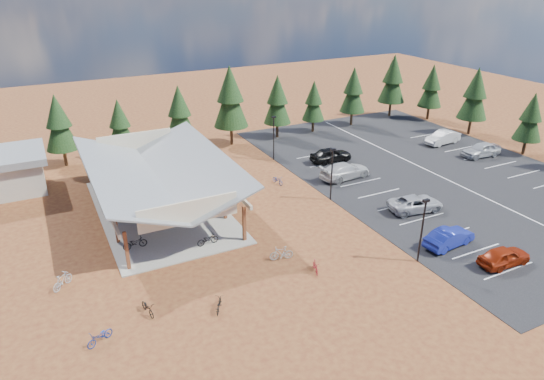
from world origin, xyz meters
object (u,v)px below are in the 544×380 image
object	(u,v)px
trash_bin_1	(224,200)
bike_10	(100,337)
bike_9	(62,281)
car_2	(415,203)
lamp_post_0	(422,226)
bike_11	(315,267)
bike_12	(219,305)
car_0	(504,256)
bike_14	(278,180)
car_3	(345,171)
bike_8	(148,308)
bike_pavilion	(157,171)
bike_0	(135,243)
car_1	(449,237)
bike_5	(208,212)
lamp_post_1	(332,171)
bike_3	(125,177)
car_9	(443,137)
trash_bin_0	(234,199)
bike_4	(208,239)
bike_6	(170,196)
bike_13	(281,253)
lamp_post_2	(274,135)
car_4	(331,155)
bike_7	(163,171)
bike_2	(113,199)
bike_1	(152,209)

from	to	relation	value
trash_bin_1	bike_10	distance (m)	19.20
bike_9	car_2	size ratio (longest dim) A/B	0.36
lamp_post_0	bike_11	bearing A→B (deg)	163.70
bike_9	bike_11	world-z (taller)	bike_9
bike_12	car_0	world-z (taller)	car_0
bike_14	car_0	size ratio (longest dim) A/B	0.38
trash_bin_1	car_3	distance (m)	13.66
bike_8	bike_11	size ratio (longest dim) A/B	1.15
trash_bin_1	car_0	xyz separation A→B (m)	(14.75, -18.69, 0.30)
bike_pavilion	bike_0	bearing A→B (deg)	-121.62
car_1	bike_0	bearing A→B (deg)	58.11
lamp_post_0	bike_5	xyz separation A→B (m)	(-11.67, 13.58, -2.39)
lamp_post_1	bike_10	size ratio (longest dim) A/B	2.96
bike_pavilion	bike_3	bearing A→B (deg)	102.28
bike_8	car_2	world-z (taller)	car_2
car_0	car_9	xyz separation A→B (m)	(16.16, 22.67, 0.10)
lamp_post_1	trash_bin_0	world-z (taller)	lamp_post_1
car_9	bike_4	bearing A→B (deg)	-78.86
car_0	car_1	world-z (taller)	car_1
bike_8	bike_12	bearing A→B (deg)	-33.08
bike_6	car_3	xyz separation A→B (m)	(17.90, -2.78, 0.36)
bike_pavilion	bike_13	xyz separation A→B (m)	(5.95, -12.20, -3.28)
lamp_post_2	bike_8	distance (m)	28.82
lamp_post_1	lamp_post_2	size ratio (longest dim) A/B	1.00
trash_bin_1	bike_12	world-z (taller)	trash_bin_1
bike_5	car_4	bearing A→B (deg)	-86.38
bike_12	car_9	bearing A→B (deg)	-124.70
bike_0	trash_bin_1	bearing A→B (deg)	-67.19
lamp_post_1	bike_5	size ratio (longest dim) A/B	3.21
bike_9	bike_12	distance (m)	11.22
bike_7	bike_12	world-z (taller)	bike_7
bike_13	car_1	world-z (taller)	car_1
car_0	bike_5	bearing A→B (deg)	47.10
bike_8	bike_10	xyz separation A→B (m)	(-3.13, -1.43, 0.01)
bike_6	bike_14	bearing A→B (deg)	-87.95
bike_2	bike_12	world-z (taller)	bike_2
lamp_post_2	bike_11	distance (m)	23.21
trash_bin_0	bike_3	size ratio (longest dim) A/B	0.51
bike_0	bike_4	world-z (taller)	bike_0
bike_0	bike_4	distance (m)	5.63
bike_1	bike_2	xyz separation A→B (m)	(-2.79, 3.63, -0.05)
bike_pavilion	bike_12	xyz separation A→B (m)	(-0.41, -15.69, -3.42)
bike_8	car_1	bearing A→B (deg)	-16.86
lamp_post_1	car_0	bearing A→B (deg)	-70.83
lamp_post_2	car_9	world-z (taller)	lamp_post_2
bike_pavilion	bike_8	size ratio (longest dim) A/B	11.35
lamp_post_2	bike_6	bearing A→B (deg)	-158.21
bike_11	bike_13	distance (m)	2.94
lamp_post_2	bike_5	distance (m)	15.83
bike_3	bike_6	bearing A→B (deg)	-156.05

